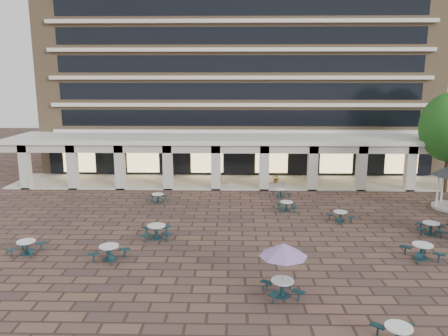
{
  "coord_description": "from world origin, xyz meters",
  "views": [
    {
      "loc": [
        -0.6,
        -25.0,
        9.66
      ],
      "look_at": [
        -1.2,
        3.0,
        3.87
      ],
      "focal_mm": 35.0,
      "sensor_mm": 36.0,
      "label": 1
    }
  ],
  "objects": [
    {
      "name": "picnic_table_2",
      "position": [
        5.49,
        -10.44,
        0.45
      ],
      "size": [
        1.71,
        1.71,
        0.76
      ],
      "rotation": [
        0.0,
        0.0,
        0.0
      ],
      "color": "#14353D",
      "rests_on": "ground"
    },
    {
      "name": "picnic_table_6",
      "position": [
        1.64,
        -6.82,
        2.13
      ],
      "size": [
        2.17,
        2.17,
        2.5
      ],
      "rotation": [
        0.0,
        0.0,
        0.2
      ],
      "color": "#14353D",
      "rests_on": "ground"
    },
    {
      "name": "picnic_table_12",
      "position": [
        -6.55,
        8.15,
        0.42
      ],
      "size": [
        1.6,
        1.6,
        0.7
      ],
      "rotation": [
        0.0,
        0.0,
        0.03
      ],
      "color": "#14353D",
      "rests_on": "ground"
    },
    {
      "name": "ground",
      "position": [
        0.0,
        0.0,
        0.0
      ],
      "size": [
        120.0,
        120.0,
        0.0
      ],
      "primitive_type": "plane",
      "color": "brown",
      "rests_on": "ground"
    },
    {
      "name": "picnic_table_10",
      "position": [
        6.77,
        3.77,
        0.42
      ],
      "size": [
        1.93,
        1.93,
        0.7
      ],
      "rotation": [
        0.0,
        0.0,
        0.43
      ],
      "color": "#14353D",
      "rests_on": "ground"
    },
    {
      "name": "planter_right",
      "position": [
        3.26,
        12.9,
        0.53
      ],
      "size": [
        1.5,
        0.83,
        1.28
      ],
      "color": "gray",
      "rests_on": "ground"
    },
    {
      "name": "picnic_table_13",
      "position": [
        3.36,
        10.0,
        0.4
      ],
      "size": [
        1.76,
        1.76,
        0.67
      ],
      "rotation": [
        0.0,
        0.0,
        0.28
      ],
      "color": "#14353D",
      "rests_on": "ground"
    },
    {
      "name": "picnic_table_5",
      "position": [
        -5.29,
        0.28,
        0.5
      ],
      "size": [
        2.09,
        2.09,
        0.84
      ],
      "rotation": [
        0.0,
        0.0,
        0.16
      ],
      "color": "#14353D",
      "rests_on": "ground"
    },
    {
      "name": "retail_arcade",
      "position": [
        0.0,
        14.8,
        3.0
      ],
      "size": [
        42.0,
        6.6,
        4.4
      ],
      "color": "white",
      "rests_on": "ground"
    },
    {
      "name": "picnic_table_1",
      "position": [
        -7.29,
        -2.96,
        0.48
      ],
      "size": [
        2.16,
        2.16,
        0.8
      ],
      "rotation": [
        0.0,
        0.0,
        -0.37
      ],
      "color": "#14353D",
      "rests_on": "ground"
    },
    {
      "name": "picnic_table_0",
      "position": [
        -12.13,
        -2.29,
        0.46
      ],
      "size": [
        1.79,
        1.79,
        0.76
      ],
      "rotation": [
        0.0,
        0.0,
        -0.07
      ],
      "color": "#14353D",
      "rests_on": "ground"
    },
    {
      "name": "apartment_building",
      "position": [
        0.0,
        25.47,
        12.6
      ],
      "size": [
        40.0,
        15.5,
        25.2
      ],
      "color": "#967755",
      "rests_on": "ground"
    },
    {
      "name": "picnic_table_9",
      "position": [
        3.36,
        6.1,
        0.43
      ],
      "size": [
        1.61,
        1.61,
        0.71
      ],
      "rotation": [
        0.0,
        0.0,
        0.01
      ],
      "color": "#14353D",
      "rests_on": "ground"
    },
    {
      "name": "picnic_table_7",
      "position": [
        11.86,
        1.38,
        0.45
      ],
      "size": [
        2.06,
        2.06,
        0.76
      ],
      "rotation": [
        0.0,
        0.0,
        -0.36
      ],
      "color": "#14353D",
      "rests_on": "ground"
    },
    {
      "name": "planter_left",
      "position": [
        -1.78,
        12.9,
        0.43
      ],
      "size": [
        1.5,
        0.6,
        1.16
      ],
      "color": "gray",
      "rests_on": "ground"
    },
    {
      "name": "picnic_table_3",
      "position": [
        9.69,
        -2.49,
        0.5
      ],
      "size": [
        2.07,
        2.07,
        0.83
      ],
      "rotation": [
        0.0,
        0.0,
        0.17
      ],
      "color": "#14353D",
      "rests_on": "ground"
    }
  ]
}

